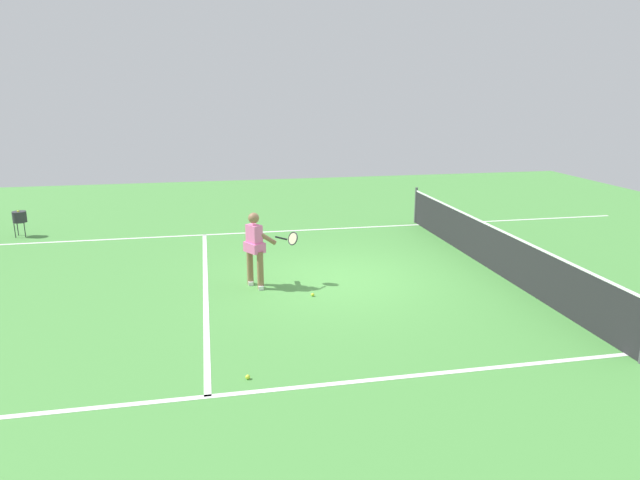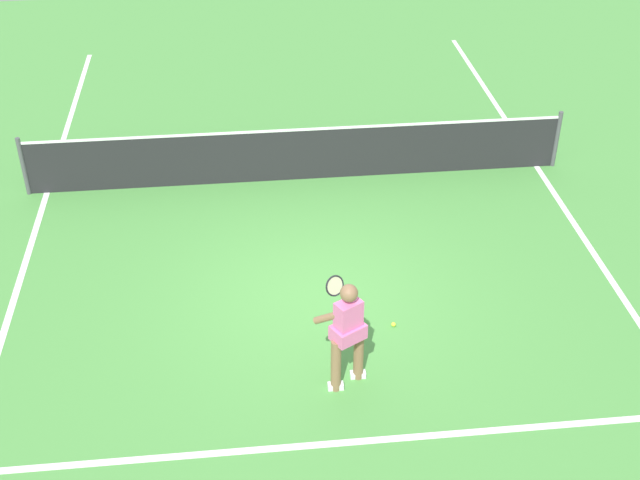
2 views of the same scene
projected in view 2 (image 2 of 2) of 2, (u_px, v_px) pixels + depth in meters
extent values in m
plane|color=#4C9342|center=(319.00, 297.00, 12.36)|extent=(28.29, 28.29, 0.00)
cube|color=white|center=(344.00, 443.00, 10.03)|extent=(8.79, 0.10, 0.01)
cube|color=white|center=(8.00, 318.00, 11.96)|extent=(0.10, 19.76, 0.01)
cube|color=white|center=(610.00, 278.00, 12.75)|extent=(0.10, 19.76, 0.01)
cylinder|color=#4C4C51|center=(23.00, 166.00, 14.50)|extent=(0.08, 0.08, 1.08)
cylinder|color=#4C4C51|center=(557.00, 139.00, 15.34)|extent=(0.08, 0.08, 1.08)
cube|color=#232326|center=(298.00, 155.00, 14.95)|extent=(9.31, 0.02, 0.96)
cube|color=white|center=(297.00, 130.00, 14.67)|extent=(9.31, 0.02, 0.04)
cylinder|color=#8C6647|center=(336.00, 365.00, 10.57)|extent=(0.13, 0.13, 0.78)
cylinder|color=#8C6647|center=(359.00, 354.00, 10.75)|extent=(0.13, 0.13, 0.78)
cube|color=white|center=(336.00, 386.00, 10.77)|extent=(0.20, 0.10, 0.08)
cube|color=white|center=(358.00, 374.00, 10.95)|extent=(0.20, 0.10, 0.08)
cube|color=pink|center=(348.00, 319.00, 10.30)|extent=(0.38, 0.33, 0.52)
cube|color=pink|center=(348.00, 332.00, 10.41)|extent=(0.49, 0.44, 0.20)
sphere|color=#8C6647|center=(349.00, 293.00, 10.08)|extent=(0.22, 0.22, 0.22)
cylinder|color=#8C6647|center=(331.00, 316.00, 10.31)|extent=(0.44, 0.35, 0.37)
cylinder|color=#8C6647|center=(350.00, 307.00, 10.46)|extent=(0.13, 0.48, 0.37)
cylinder|color=black|center=(349.00, 294.00, 10.76)|extent=(0.18, 0.27, 0.14)
torus|color=black|center=(335.00, 286.00, 10.99)|extent=(0.31, 0.25, 0.28)
cylinder|color=beige|center=(335.00, 286.00, 10.99)|extent=(0.25, 0.20, 0.23)
sphere|color=#D1E533|center=(394.00, 324.00, 11.79)|extent=(0.07, 0.07, 0.07)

